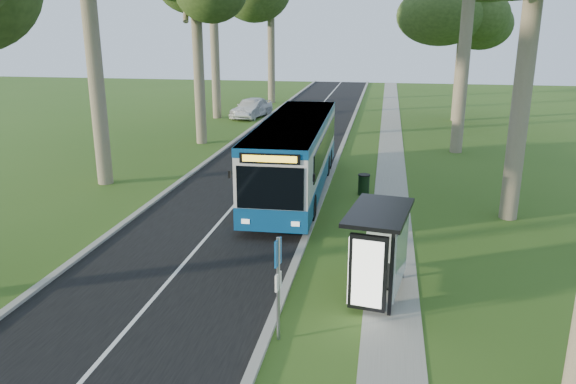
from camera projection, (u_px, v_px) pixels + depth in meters
The scene contains 12 objects.
ground at pixel (295, 266), 17.62m from camera, with size 120.00×120.00×0.00m, color #355A1C.
road at pixel (257, 179), 27.64m from camera, with size 7.00×100.00×0.02m, color black.
kerb_east at pixel (328, 181), 27.04m from camera, with size 0.25×100.00×0.12m, color #9E9B93.
kerb_west at pixel (190, 175), 28.20m from camera, with size 0.25×100.00×0.12m, color #9E9B93.
centre_line at pixel (257, 178), 27.63m from camera, with size 0.12×100.00×0.01m, color white.
footpath at pixel (391, 185), 26.56m from camera, with size 1.50×100.00×0.02m, color gray.
bus at pixel (295, 155), 24.96m from camera, with size 2.89×12.51×3.30m.
bus_stop_sign at pixel (278, 277), 13.07m from camera, with size 0.12×0.37×2.62m.
bus_shelter at pixel (383, 241), 15.01m from camera, with size 1.98×3.07×2.46m.
litter_bin at pixel (364, 184), 24.94m from camera, with size 0.53×0.53×0.94m.
car_white at pixel (251, 107), 45.82m from camera, with size 1.95×4.85×1.65m, color silver.
car_silver at pixel (251, 109), 45.60m from camera, with size 1.53×4.39×1.45m, color #B5B8BE.
Camera 1 is at (2.59, -16.02, 7.27)m, focal length 35.00 mm.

